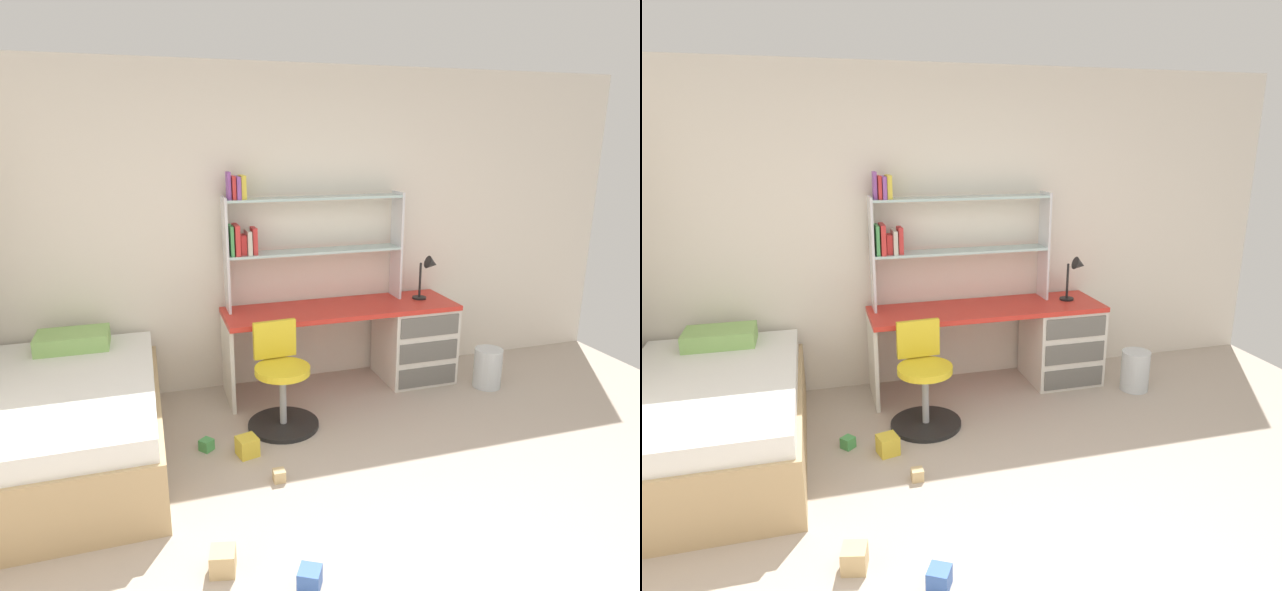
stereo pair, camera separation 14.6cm
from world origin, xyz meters
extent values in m
cube|color=silver|center=(0.00, 2.73, 1.31)|extent=(5.88, 0.06, 2.61)
cube|color=red|center=(0.21, 2.39, 0.69)|extent=(1.93, 0.57, 0.04)
cube|color=silver|center=(0.89, 2.39, 0.33)|extent=(0.58, 0.54, 0.67)
cube|color=silver|center=(-0.74, 2.39, 0.33)|extent=(0.03, 0.51, 0.67)
cube|color=#64625E|center=(0.89, 2.12, 0.11)|extent=(0.52, 0.01, 0.17)
cube|color=#64625E|center=(0.89, 2.12, 0.33)|extent=(0.52, 0.01, 0.17)
cube|color=#64625E|center=(0.89, 2.12, 0.56)|extent=(0.52, 0.01, 0.17)
cube|color=silver|center=(-0.69, 2.56, 1.16)|extent=(0.02, 0.22, 0.91)
cube|color=silver|center=(0.77, 2.56, 1.16)|extent=(0.02, 0.22, 0.91)
cube|color=silver|center=(0.04, 2.56, 1.15)|extent=(1.44, 0.22, 0.02)
cube|color=silver|center=(0.04, 2.56, 1.59)|extent=(1.44, 0.22, 0.02)
cube|color=#4CA559|center=(-0.65, 2.56, 1.28)|extent=(0.03, 0.18, 0.23)
cube|color=red|center=(-0.61, 2.56, 1.28)|extent=(0.04, 0.20, 0.24)
cube|color=red|center=(-0.56, 2.56, 1.24)|extent=(0.04, 0.12, 0.15)
cube|color=beige|center=(-0.51, 2.56, 1.26)|extent=(0.03, 0.19, 0.19)
cube|color=red|center=(-0.47, 2.56, 1.27)|extent=(0.04, 0.14, 0.21)
cube|color=purple|center=(-0.65, 2.56, 1.70)|extent=(0.02, 0.12, 0.21)
cube|color=red|center=(-0.62, 2.56, 1.68)|extent=(0.03, 0.16, 0.18)
cube|color=purple|center=(-0.58, 2.56, 1.68)|extent=(0.03, 0.19, 0.17)
cube|color=yellow|center=(-0.55, 2.56, 1.68)|extent=(0.04, 0.16, 0.18)
cylinder|color=black|center=(0.93, 2.42, 0.72)|extent=(0.12, 0.12, 0.02)
cylinder|color=black|center=(0.93, 2.42, 0.87)|extent=(0.02, 0.02, 0.30)
cone|color=black|center=(1.01, 2.37, 1.02)|extent=(0.12, 0.11, 0.13)
cylinder|color=black|center=(-0.43, 1.85, 0.01)|extent=(0.52, 0.52, 0.03)
cylinder|color=#A5A8AD|center=(-0.43, 1.85, 0.21)|extent=(0.05, 0.05, 0.42)
cylinder|color=yellow|center=(-0.43, 1.85, 0.45)|extent=(0.40, 0.40, 0.05)
cube|color=yellow|center=(-0.44, 2.03, 0.62)|extent=(0.32, 0.06, 0.28)
cube|color=tan|center=(-1.85, 1.78, 0.21)|extent=(1.14, 1.81, 0.43)
cube|color=white|center=(-1.85, 1.78, 0.50)|extent=(1.08, 1.75, 0.14)
cube|color=#8CBF66|center=(-1.85, 2.43, 0.63)|extent=(0.50, 0.32, 0.12)
cylinder|color=silver|center=(1.40, 2.01, 0.17)|extent=(0.23, 0.23, 0.34)
cube|color=tan|center=(-1.05, 0.53, 0.06)|extent=(0.15, 0.15, 0.12)
cube|color=#3860B7|center=(-0.68, 0.30, 0.05)|extent=(0.14, 0.14, 0.10)
cube|color=gold|center=(-0.75, 1.54, 0.06)|extent=(0.16, 0.16, 0.13)
cube|color=#479E51|center=(-1.00, 1.69, 0.04)|extent=(0.11, 0.11, 0.08)
cube|color=tan|center=(-0.62, 1.19, 0.04)|extent=(0.07, 0.07, 0.07)
camera|label=1|loc=(-1.29, -1.80, 2.05)|focal=31.73mm
camera|label=2|loc=(-1.15, -1.85, 2.05)|focal=31.73mm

